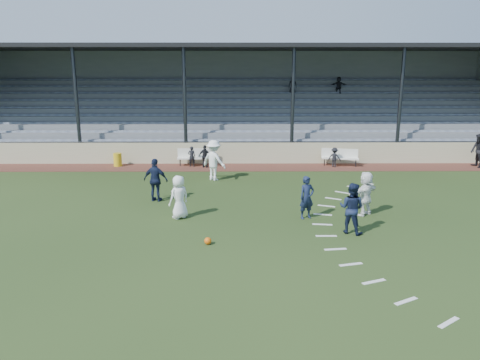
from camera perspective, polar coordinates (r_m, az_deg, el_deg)
name	(u,v)px	position (r m, az deg, el deg)	size (l,w,h in m)	color
ground	(241,236)	(15.61, 0.07, -6.88)	(90.00, 90.00, 0.00)	#273B18
cinder_track	(239,167)	(25.69, -0.13, 1.56)	(34.00, 2.00, 0.02)	#562B22
retaining_wall	(239,153)	(26.60, -0.14, 3.29)	(34.00, 0.18, 1.20)	beige
bench_left	(196,155)	(26.12, -5.45, 3.00)	(2.01, 0.50, 0.95)	white
bench_right	(340,156)	(26.53, 12.08, 2.92)	(2.04, 0.85, 0.95)	white
trash_bin	(118,160)	(26.74, -14.69, 2.41)	(0.45, 0.45, 0.72)	gold
football	(208,241)	(14.95, -3.94, -7.42)	(0.23, 0.23, 0.23)	orange
player_white_lead	(179,197)	(17.30, -7.44, -2.07)	(0.79, 0.51, 1.61)	white
player_navy_lead	(307,198)	(17.30, 8.14, -2.13)	(0.58, 0.38, 1.59)	#16203E
player_navy_mid	(351,208)	(16.08, 13.44, -3.36)	(0.85, 0.66, 1.74)	#16203E
player_white_wing	(214,160)	(22.75, -3.19, 2.41)	(1.28, 0.73, 1.98)	white
player_navy_wing	(156,180)	(19.56, -10.24, -0.01)	(1.05, 0.44, 1.79)	#16203E
player_white_back	(365,193)	(18.14, 15.04, -1.58)	(1.55, 0.49, 1.67)	white
official	(478,151)	(28.62, 27.05, 3.19)	(0.89, 0.69, 1.83)	black
sub_left_near	(192,156)	(25.86, -5.91, 2.87)	(0.41, 0.27, 1.13)	black
sub_left_far	(205,156)	(25.56, -4.28, 2.89)	(0.72, 0.30, 1.23)	black
sub_right	(334,157)	(26.17, 11.44, 2.74)	(0.69, 0.40, 1.07)	black
grandstand	(239,116)	(31.02, -0.18, 7.84)	(34.60, 9.00, 6.61)	gray
penalty_arc	(364,236)	(16.17, 14.93, -6.59)	(3.89, 14.63, 0.01)	white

